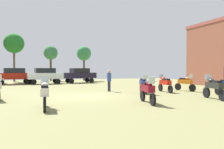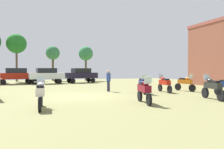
{
  "view_description": "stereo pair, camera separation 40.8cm",
  "coord_description": "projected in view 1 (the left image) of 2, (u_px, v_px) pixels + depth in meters",
  "views": [
    {
      "loc": [
        -3.39,
        -14.71,
        1.8
      ],
      "look_at": [
        3.81,
        4.71,
        1.36
      ],
      "focal_mm": 35.09,
      "sensor_mm": 36.0,
      "label": 1
    },
    {
      "loc": [
        -3.01,
        -14.85,
        1.8
      ],
      "look_at": [
        3.81,
        4.71,
        1.36
      ],
      "focal_mm": 35.09,
      "sensor_mm": 36.0,
      "label": 2
    }
  ],
  "objects": [
    {
      "name": "ground_plane",
      "position": [
        84.0,
        96.0,
        15.01
      ],
      "size": [
        44.0,
        52.0,
        0.02
      ],
      "color": "olive"
    },
    {
      "name": "motorcycle_4",
      "position": [
        214.0,
        87.0,
        13.22
      ],
      "size": [
        0.73,
        2.25,
        1.5
      ],
      "rotation": [
        0.0,
        0.0,
        -0.2
      ],
      "color": "black",
      "rests_on": "ground"
    },
    {
      "name": "motorcycle_5",
      "position": [
        143.0,
        84.0,
        16.51
      ],
      "size": [
        0.78,
        2.08,
        1.47
      ],
      "rotation": [
        0.0,
        0.0,
        2.87
      ],
      "color": "black",
      "rests_on": "ground"
    },
    {
      "name": "motorcycle_7",
      "position": [
        45.0,
        93.0,
        9.9
      ],
      "size": [
        0.62,
        2.09,
        1.47
      ],
      "rotation": [
        0.0,
        0.0,
        -0.06
      ],
      "color": "black",
      "rests_on": "ground"
    },
    {
      "name": "motorcycle_8",
      "position": [
        185.0,
        83.0,
        18.45
      ],
      "size": [
        0.73,
        2.07,
        1.44
      ],
      "rotation": [
        0.0,
        0.0,
        3.36
      ],
      "color": "black",
      "rests_on": "ground"
    },
    {
      "name": "motorcycle_11",
      "position": [
        148.0,
        90.0,
        11.6
      ],
      "size": [
        0.7,
        2.21,
        1.46
      ],
      "rotation": [
        0.0,
        0.0,
        2.96
      ],
      "color": "black",
      "rests_on": "ground"
    },
    {
      "name": "motorcycle_12",
      "position": [
        165.0,
        83.0,
        17.48
      ],
      "size": [
        0.62,
        2.24,
        1.44
      ],
      "rotation": [
        0.0,
        0.0,
        -0.11
      ],
      "color": "black",
      "rests_on": "ground"
    },
    {
      "name": "car_1",
      "position": [
        14.0,
        75.0,
        26.98
      ],
      "size": [
        4.54,
        2.48,
        2.0
      ],
      "rotation": [
        0.0,
        0.0,
        1.73
      ],
      "color": "black",
      "rests_on": "ground"
    },
    {
      "name": "car_2",
      "position": [
        80.0,
        74.0,
        30.07
      ],
      "size": [
        4.57,
        2.62,
        2.0
      ],
      "rotation": [
        0.0,
        0.0,
        1.77
      ],
      "color": "black",
      "rests_on": "ground"
    },
    {
      "name": "car_4",
      "position": [
        45.0,
        75.0,
        27.69
      ],
      "size": [
        4.51,
        2.39,
        2.0
      ],
      "rotation": [
        0.0,
        0.0,
        1.71
      ],
      "color": "black",
      "rests_on": "ground"
    },
    {
      "name": "person_1",
      "position": [
        109.0,
        79.0,
        17.99
      ],
      "size": [
        0.42,
        0.42,
        1.75
      ],
      "rotation": [
        0.0,
        0.0,
        4.98
      ],
      "color": "#27253F",
      "rests_on": "ground"
    },
    {
      "name": "tree_1",
      "position": [
        51.0,
        53.0,
        35.58
      ],
      "size": [
        2.25,
        2.25,
        5.68
      ],
      "color": "#4C4026",
      "rests_on": "ground"
    },
    {
      "name": "tree_3",
      "position": [
        14.0,
        44.0,
        33.03
      ],
      "size": [
        2.96,
        2.96,
        7.26
      ],
      "color": "brown",
      "rests_on": "ground"
    },
    {
      "name": "tree_5",
      "position": [
        84.0,
        54.0,
        35.97
      ],
      "size": [
        2.35,
        2.35,
        5.65
      ],
      "color": "#4C4A36",
      "rests_on": "ground"
    }
  ]
}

